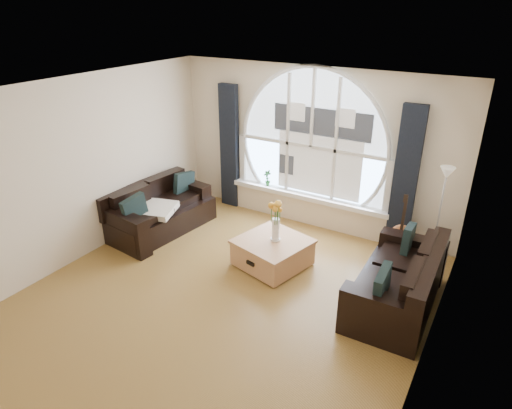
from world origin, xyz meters
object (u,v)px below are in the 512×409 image
coffee_chest (273,251)px  sofa_left (160,208)px  potted_plant (267,178)px  floor_lamp (438,221)px  guitar (403,224)px  vase_flowers (276,216)px  sofa_right (397,278)px

coffee_chest → sofa_left: bearing=-166.2°
sofa_left → coffee_chest: size_ratio=1.94×
potted_plant → floor_lamp: bearing=-8.3°
coffee_chest → guitar: (1.55, 1.28, 0.30)m
sofa_left → potted_plant: bearing=57.1°
coffee_chest → floor_lamp: (2.05, 1.09, 0.57)m
vase_flowers → floor_lamp: size_ratio=0.44×
floor_lamp → potted_plant: floor_lamp is taller
sofa_left → coffee_chest: 2.21m
coffee_chest → potted_plant: bearing=136.1°
sofa_right → sofa_left: bearing=178.3°
vase_flowers → floor_lamp: floor_lamp is taller
guitar → potted_plant: 2.53m
potted_plant → vase_flowers: bearing=-56.7°
coffee_chest → guitar: guitar is taller
sofa_left → potted_plant: potted_plant is taller
sofa_right → coffee_chest: 1.84m
sofa_left → coffee_chest: sofa_left is taller
coffee_chest → guitar: 2.03m
sofa_right → coffee_chest: (-1.83, 0.02, -0.17)m
coffee_chest → guitar: size_ratio=0.89×
coffee_chest → potted_plant: 1.86m
floor_lamp → sofa_left: bearing=-165.8°
potted_plant → sofa_right: bearing=-29.1°
vase_flowers → sofa_right: bearing=-1.5°
guitar → floor_lamp: bearing=-27.8°
sofa_right → floor_lamp: 1.20m
vase_flowers → guitar: (1.52, 1.25, -0.28)m
coffee_chest → floor_lamp: 2.39m
vase_flowers → floor_lamp: 2.28m
sofa_right → guitar: guitar is taller
floor_lamp → potted_plant: bearing=171.7°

